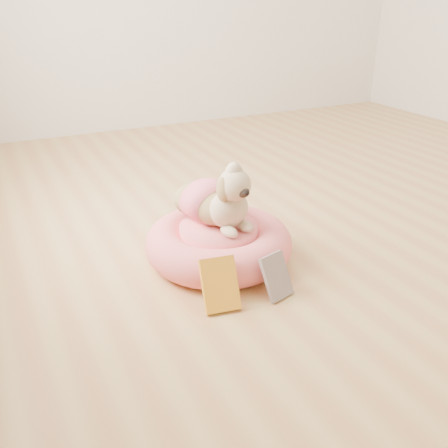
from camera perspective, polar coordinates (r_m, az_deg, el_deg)
name	(u,v)px	position (r m, az deg, el deg)	size (l,w,h in m)	color
floor	(366,215)	(2.65, 15.95, 1.02)	(4.50, 4.50, 0.00)	tan
pet_bed	(219,243)	(2.09, -0.61, -2.22)	(0.62, 0.62, 0.16)	#FF6D63
dog	(216,189)	(2.03, -0.88, 3.97)	(0.28, 0.40, 0.30)	olive
book_yellow	(220,284)	(1.79, -0.48, -6.91)	(0.13, 0.02, 0.19)	yellow
book_white	(276,276)	(1.86, 6.01, -5.97)	(0.11, 0.02, 0.17)	silver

